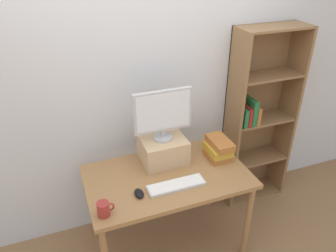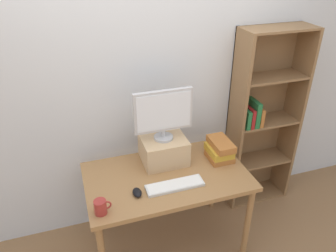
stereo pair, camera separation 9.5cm
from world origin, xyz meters
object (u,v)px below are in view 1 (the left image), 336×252
Objects in this scene: bookshelf_unit at (258,118)px; keyboard at (176,185)px; riser_box at (163,150)px; computer_mouse at (139,193)px; book_stack at (219,149)px; coffee_mug at (104,209)px; desk at (167,184)px; computer_monitor at (163,113)px.

keyboard is at bearing -153.30° from bookshelf_unit.
riser_box is 3.40× the size of computer_mouse.
book_stack is at bearing -152.76° from bookshelf_unit.
book_stack reaches higher than coffee_mug.
coffee_mug is (-1.03, -0.33, -0.03)m from book_stack.
keyboard is 3.70× the size of coffee_mug.
keyboard reaches higher than desk.
riser_box is 0.47m from computer_mouse.
coffee_mug is (-1.60, -0.63, -0.06)m from bookshelf_unit.
computer_monitor is 1.74× the size of book_stack.
desk is 0.28m from riser_box.
book_stack is at bearing 9.04° from desk.
computer_mouse is at bearing -151.09° from desk.
computer_mouse is at bearing -131.74° from riser_box.
coffee_mug is at bearing -169.75° from keyboard.
riser_box is 3.02× the size of coffee_mug.
computer_monitor is at bearing -90.00° from riser_box.
computer_monitor reaches higher than computer_mouse.
computer_mouse is at bearing -131.87° from computer_monitor.
computer_mouse reaches higher than desk.
bookshelf_unit reaches higher than computer_mouse.
book_stack reaches higher than desk.
bookshelf_unit is 1.18m from keyboard.
computer_monitor is at bearing 37.77° from coffee_mug.
keyboard is 1.64× the size of book_stack.
computer_mouse is at bearing 21.17° from coffee_mug.
book_stack is (0.76, 0.23, 0.06)m from computer_mouse.
riser_box is at bearing 165.50° from book_stack.
bookshelf_unit is at bearing 21.39° from coffee_mug.
riser_box is at bearing 79.67° from desk.
riser_box is 0.73m from coffee_mug.
bookshelf_unit reaches higher than keyboard.
computer_monitor is (-0.00, -0.00, 0.33)m from riser_box.
desk is at bearing -170.96° from book_stack.
desk is 3.56× the size of riser_box.
riser_box is at bearing -170.09° from bookshelf_unit.
bookshelf_unit is at bearing 9.99° from computer_monitor.
computer_mouse is 0.79m from book_stack.
coffee_mug is (-0.54, -0.25, 0.14)m from desk.
desk is at bearing -100.41° from computer_monitor.
riser_box is (0.04, 0.19, 0.19)m from desk.
book_stack is (0.45, -0.12, -0.02)m from riser_box.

